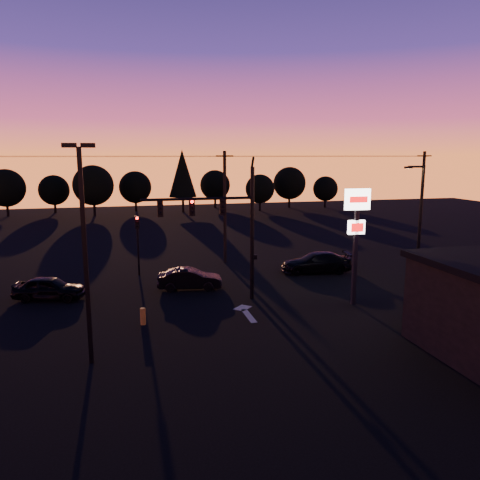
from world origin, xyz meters
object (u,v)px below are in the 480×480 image
object	(u,v)px
suv_parked	(443,318)
streetlight	(419,218)
car_left	(49,288)
car_mid	(190,279)
car_right	(316,262)
secondary_signal	(138,237)
parking_lot_light	(84,241)
traffic_signal_mast	(226,220)
pylon_sign	(357,222)
bollard	(143,316)

from	to	relation	value
suv_parked	streetlight	bearing A→B (deg)	70.83
car_left	suv_parked	size ratio (longest dim) A/B	0.93
car_mid	car_right	size ratio (longest dim) A/B	0.80
secondary_signal	parking_lot_light	bearing A→B (deg)	-99.79
streetlight	traffic_signal_mast	bearing A→B (deg)	-173.86
secondary_signal	pylon_sign	distance (m)	15.75
traffic_signal_mast	suv_parked	xyz separation A→B (m)	(9.46, -7.40, -4.31)
car_right	traffic_signal_mast	bearing A→B (deg)	-49.11
traffic_signal_mast	parking_lot_light	world-z (taller)	parking_lot_light
bollard	car_mid	xyz separation A→B (m)	(3.28, 5.90, 0.25)
car_left	suv_parked	distance (m)	22.33
pylon_sign	bollard	size ratio (longest dim) A/B	7.74
streetlight	parking_lot_light	bearing A→B (deg)	-158.35
pylon_sign	car_right	world-z (taller)	pylon_sign
streetlight	secondary_signal	bearing A→B (deg)	162.44
traffic_signal_mast	bollard	world-z (taller)	traffic_signal_mast
car_mid	secondary_signal	bearing A→B (deg)	43.99
car_left	car_right	distance (m)	18.56
bollard	streetlight	bearing A→B (deg)	13.02
streetlight	car_mid	world-z (taller)	streetlight
car_right	pylon_sign	bearing A→B (deg)	1.41
parking_lot_light	car_right	distance (m)	20.12
secondary_signal	streetlight	size ratio (longest dim) A/B	0.54
bollard	car_left	xyz separation A→B (m)	(-5.33, 5.73, 0.28)
car_mid	pylon_sign	bearing A→B (deg)	-112.36
bollard	car_left	size ratio (longest dim) A/B	0.21
parking_lot_light	suv_parked	bearing A→B (deg)	-1.38
car_left	car_right	world-z (taller)	car_right
parking_lot_light	streetlight	xyz separation A→B (m)	(21.41, 8.50, -0.85)
secondary_signal	streetlight	world-z (taller)	streetlight
car_mid	streetlight	bearing A→B (deg)	-86.04
parking_lot_light	car_right	bearing A→B (deg)	38.16
car_left	traffic_signal_mast	bearing A→B (deg)	-90.97
streetlight	car_left	world-z (taller)	streetlight
traffic_signal_mast	parking_lot_light	xyz separation A→B (m)	(-7.40, -6.99, 0.33)
traffic_signal_mast	car_right	size ratio (longest dim) A/B	1.64
suv_parked	car_mid	bearing A→B (deg)	145.16
bollard	suv_parked	size ratio (longest dim) A/B	0.19
secondary_signal	traffic_signal_mast	bearing A→B (deg)	-56.81
parking_lot_light	suv_parked	size ratio (longest dim) A/B	2.02
traffic_signal_mast	secondary_signal	xyz separation A→B (m)	(-4.90, 7.49, -2.07)
parking_lot_light	car_left	world-z (taller)	parking_lot_light
pylon_sign	suv_parked	distance (m)	6.93
streetlight	suv_parked	size ratio (longest dim) A/B	1.77
secondary_signal	pylon_sign	bearing A→B (deg)	-39.77
car_right	suv_parked	distance (m)	12.61
parking_lot_light	car_left	xyz separation A→B (m)	(-3.00, 9.82, -4.55)
secondary_signal	suv_parked	xyz separation A→B (m)	(14.36, -14.89, -2.23)
pylon_sign	streetlight	size ratio (longest dim) A/B	0.85
car_left	suv_parked	xyz separation A→B (m)	(19.86, -10.22, -0.09)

